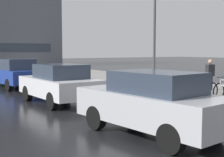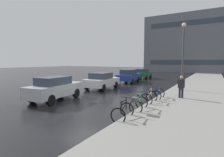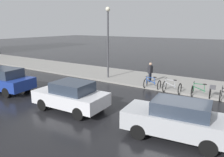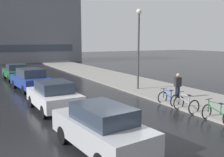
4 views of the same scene
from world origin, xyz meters
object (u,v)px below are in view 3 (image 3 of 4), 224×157
car_silver (177,119)px  car_white (71,96)px  bicycle_third (172,87)px  car_blue (3,80)px  streetlamp (108,35)px  bicycle_farthest (152,84)px  bicycle_second (204,91)px  pedestrian (150,72)px

car_silver → car_white: size_ratio=1.07×
bicycle_third → car_blue: (-5.91, 9.84, 0.41)m
bicycle_third → car_white: 6.90m
bicycle_third → streetlamp: bearing=80.2°
bicycle_farthest → streetlamp: bearing=78.6°
car_white → streetlamp: streetlamp is taller
car_silver → bicycle_farthest: bearing=30.6°
bicycle_second → bicycle_third: bicycle_third is taller
car_blue → pedestrian: 10.62m
car_blue → pedestrian: (7.41, -7.60, 0.11)m
bicycle_second → pedestrian: bearing=71.2°
bicycle_second → bicycle_third: 1.99m
bicycle_third → car_silver: bearing=-160.5°
car_silver → car_white: (0.00, 5.67, -0.03)m
bicycle_third → streetlamp: size_ratio=0.19×
car_blue → bicycle_second: bearing=-63.2°
bicycle_farthest → car_white: (-6.01, 2.12, 0.39)m
bicycle_third → car_white: car_white is taller
car_white → car_blue: car_blue is taller
car_white → bicycle_second: bearing=-43.2°
bicycle_farthest → pedestrian: size_ratio=0.66×
bicycle_farthest → bicycle_second: bearing=-91.1°
bicycle_farthest → car_blue: bearing=125.8°
car_blue → pedestrian: size_ratio=2.71×
bicycle_second → car_white: bearing=136.8°
bicycle_third → car_blue: size_ratio=0.25×
streetlamp → car_silver: bearing=-131.0°
bicycle_third → pedestrian: (1.50, 2.24, 0.53)m
bicycle_second → streetlamp: size_ratio=0.24×
car_blue → car_white: bearing=-89.7°
bicycle_second → car_blue: car_blue is taller
bicycle_second → car_blue: bearing=116.8°
bicycle_farthest → car_silver: (-6.01, -3.56, 0.42)m
bicycle_second → bicycle_third: size_ratio=1.27×
bicycle_farthest → streetlamp: 5.57m
bicycle_second → bicycle_farthest: bearing=88.9°
pedestrian → car_silver: bearing=-149.6°
bicycle_farthest → car_blue: size_ratio=0.25×
car_blue → pedestrian: bearing=-45.7°
bicycle_third → car_white: size_ratio=0.28×
car_white → pedestrian: pedestrian is taller
pedestrian → bicycle_farthest: bearing=-150.8°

